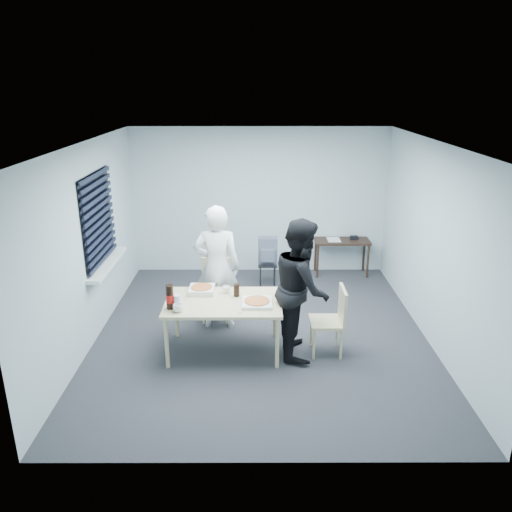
{
  "coord_description": "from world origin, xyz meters",
  "views": [
    {
      "loc": [
        -0.09,
        -6.2,
        3.3
      ],
      "look_at": [
        -0.07,
        0.1,
        1.11
      ],
      "focal_mm": 35.0,
      "sensor_mm": 36.0,
      "label": 1
    }
  ],
  "objects_px": {
    "stool": "(267,269)",
    "backpack": "(268,251)",
    "soda_bottle": "(170,297)",
    "person_white": "(217,268)",
    "chair_right": "(334,316)",
    "side_table": "(342,244)",
    "mug_a": "(178,308)",
    "person_black": "(301,288)",
    "dining_table": "(223,305)",
    "mug_b": "(226,290)",
    "chair_far": "(216,284)"
  },
  "relations": [
    {
      "from": "backpack",
      "to": "soda_bottle",
      "type": "bearing_deg",
      "value": -104.61
    },
    {
      "from": "chair_right",
      "to": "soda_bottle",
      "type": "xyz_separation_m",
      "value": [
        -2.02,
        -0.18,
        0.34
      ]
    },
    {
      "from": "side_table",
      "to": "soda_bottle",
      "type": "bearing_deg",
      "value": -131.0
    },
    {
      "from": "side_table",
      "to": "mug_b",
      "type": "bearing_deg",
      "value": -127.66
    },
    {
      "from": "stool",
      "to": "mug_a",
      "type": "relative_size",
      "value": 3.6
    },
    {
      "from": "mug_a",
      "to": "chair_far",
      "type": "bearing_deg",
      "value": 75.27
    },
    {
      "from": "mug_a",
      "to": "soda_bottle",
      "type": "relative_size",
      "value": 0.4
    },
    {
      "from": "person_black",
      "to": "soda_bottle",
      "type": "relative_size",
      "value": 5.8
    },
    {
      "from": "mug_a",
      "to": "mug_b",
      "type": "xyz_separation_m",
      "value": [
        0.55,
        0.56,
        -0.0
      ]
    },
    {
      "from": "person_white",
      "to": "backpack",
      "type": "distance_m",
      "value": 1.59
    },
    {
      "from": "stool",
      "to": "mug_a",
      "type": "bearing_deg",
      "value": -114.94
    },
    {
      "from": "person_black",
      "to": "side_table",
      "type": "relative_size",
      "value": 1.82
    },
    {
      "from": "side_table",
      "to": "mug_a",
      "type": "bearing_deg",
      "value": -129.0
    },
    {
      "from": "stool",
      "to": "person_black",
      "type": "bearing_deg",
      "value": -80.26
    },
    {
      "from": "chair_right",
      "to": "backpack",
      "type": "xyz_separation_m",
      "value": [
        -0.78,
        2.15,
        0.15
      ]
    },
    {
      "from": "person_white",
      "to": "chair_right",
      "type": "bearing_deg",
      "value": 153.4
    },
    {
      "from": "dining_table",
      "to": "mug_b",
      "type": "bearing_deg",
      "value": 83.73
    },
    {
      "from": "person_white",
      "to": "side_table",
      "type": "height_order",
      "value": "person_white"
    },
    {
      "from": "stool",
      "to": "backpack",
      "type": "xyz_separation_m",
      "value": [
        -0.0,
        -0.01,
        0.33
      ]
    },
    {
      "from": "person_white",
      "to": "stool",
      "type": "xyz_separation_m",
      "value": [
        0.73,
        1.41,
        -0.55
      ]
    },
    {
      "from": "backpack",
      "to": "mug_a",
      "type": "xyz_separation_m",
      "value": [
        -1.13,
        -2.42,
        0.1
      ]
    },
    {
      "from": "dining_table",
      "to": "chair_far",
      "type": "height_order",
      "value": "chair_far"
    },
    {
      "from": "person_white",
      "to": "side_table",
      "type": "relative_size",
      "value": 1.82
    },
    {
      "from": "person_white",
      "to": "mug_a",
      "type": "bearing_deg",
      "value": 68.85
    },
    {
      "from": "chair_right",
      "to": "mug_b",
      "type": "distance_m",
      "value": 1.42
    },
    {
      "from": "chair_right",
      "to": "person_black",
      "type": "relative_size",
      "value": 0.5
    },
    {
      "from": "dining_table",
      "to": "chair_far",
      "type": "relative_size",
      "value": 1.63
    },
    {
      "from": "chair_far",
      "to": "person_white",
      "type": "bearing_deg",
      "value": -80.83
    },
    {
      "from": "chair_far",
      "to": "person_white",
      "type": "height_order",
      "value": "person_white"
    },
    {
      "from": "person_black",
      "to": "mug_a",
      "type": "distance_m",
      "value": 1.53
    },
    {
      "from": "mug_b",
      "to": "chair_right",
      "type": "bearing_deg",
      "value": -12.14
    },
    {
      "from": "backpack",
      "to": "mug_b",
      "type": "distance_m",
      "value": 1.95
    },
    {
      "from": "mug_b",
      "to": "backpack",
      "type": "bearing_deg",
      "value": 72.6
    },
    {
      "from": "stool",
      "to": "mug_a",
      "type": "height_order",
      "value": "mug_a"
    },
    {
      "from": "mug_b",
      "to": "soda_bottle",
      "type": "height_order",
      "value": "soda_bottle"
    },
    {
      "from": "chair_far",
      "to": "mug_b",
      "type": "xyz_separation_m",
      "value": [
        0.2,
        -0.77,
        0.24
      ]
    },
    {
      "from": "stool",
      "to": "backpack",
      "type": "relative_size",
      "value": 1.0
    },
    {
      "from": "dining_table",
      "to": "stool",
      "type": "distance_m",
      "value": 2.24
    },
    {
      "from": "chair_far",
      "to": "soda_bottle",
      "type": "distance_m",
      "value": 1.36
    },
    {
      "from": "person_white",
      "to": "stool",
      "type": "distance_m",
      "value": 1.68
    },
    {
      "from": "soda_bottle",
      "to": "chair_right",
      "type": "bearing_deg",
      "value": 5.09
    },
    {
      "from": "stool",
      "to": "chair_far",
      "type": "bearing_deg",
      "value": -125.31
    },
    {
      "from": "person_white",
      "to": "person_black",
      "type": "distance_m",
      "value": 1.31
    },
    {
      "from": "side_table",
      "to": "mug_a",
      "type": "height_order",
      "value": "mug_a"
    },
    {
      "from": "dining_table",
      "to": "person_black",
      "type": "height_order",
      "value": "person_black"
    },
    {
      "from": "person_black",
      "to": "backpack",
      "type": "distance_m",
      "value": 2.16
    },
    {
      "from": "mug_b",
      "to": "soda_bottle",
      "type": "distance_m",
      "value": 0.81
    },
    {
      "from": "dining_table",
      "to": "chair_right",
      "type": "bearing_deg",
      "value": -1.59
    },
    {
      "from": "person_white",
      "to": "mug_b",
      "type": "height_order",
      "value": "person_white"
    },
    {
      "from": "chair_right",
      "to": "person_white",
      "type": "distance_m",
      "value": 1.74
    }
  ]
}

